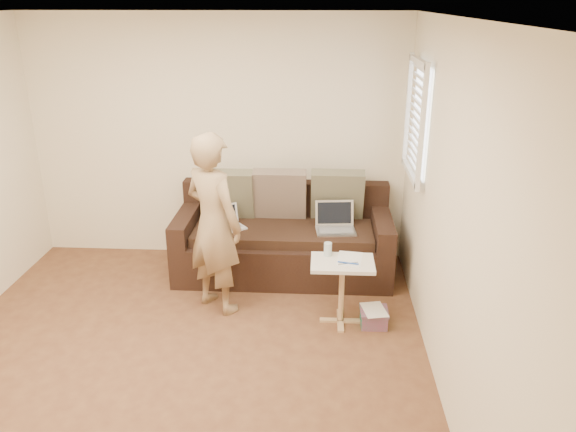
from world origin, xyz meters
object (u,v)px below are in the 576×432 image
object	(u,v)px
drinking_glass	(328,249)
laptop_silver	(336,232)
striped_box	(374,317)
side_table	(341,292)
person	(214,224)
laptop_white	(229,229)
sofa	(283,235)

from	to	relation	value
drinking_glass	laptop_silver	bearing A→B (deg)	83.15
striped_box	drinking_glass	bearing A→B (deg)	160.34
laptop_silver	side_table	world-z (taller)	laptop_silver
striped_box	side_table	bearing A→B (deg)	173.07
person	striped_box	size ratio (longest dim) A/B	6.82
laptop_white	striped_box	xyz separation A→B (m)	(1.41, -0.89, -0.44)
striped_box	laptop_white	bearing A→B (deg)	147.76
laptop_silver	side_table	xyz separation A→B (m)	(0.04, -0.85, -0.22)
striped_box	laptop_silver	bearing A→B (deg)	110.51
laptop_silver	laptop_white	xyz separation A→B (m)	(-1.08, 0.01, 0.00)
sofa	person	distance (m)	1.03
laptop_white	drinking_glass	world-z (taller)	drinking_glass
laptop_silver	person	world-z (taller)	person
drinking_glass	striped_box	xyz separation A→B (m)	(0.42, -0.15, -0.58)
sofa	laptop_white	distance (m)	0.56
sofa	laptop_silver	world-z (taller)	sofa
laptop_white	person	bearing A→B (deg)	-129.97
person	side_table	distance (m)	1.28
side_table	striped_box	size ratio (longest dim) A/B	2.44
laptop_silver	drinking_glass	distance (m)	0.75
laptop_silver	striped_box	size ratio (longest dim) A/B	1.59
person	drinking_glass	size ratio (longest dim) A/B	13.96
laptop_white	striped_box	bearing A→B (deg)	-69.75
sofa	drinking_glass	xyz separation A→B (m)	(0.45, -0.85, 0.23)
laptop_silver	person	distance (m)	1.32
side_table	person	bearing A→B (deg)	169.69
sofa	side_table	size ratio (longest dim) A/B	3.68
sofa	side_table	world-z (taller)	sofa
laptop_silver	person	size ratio (longest dim) A/B	0.23
laptop_white	drinking_glass	distance (m)	1.24
sofa	drinking_glass	bearing A→B (deg)	-62.21
drinking_glass	striped_box	distance (m)	0.73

